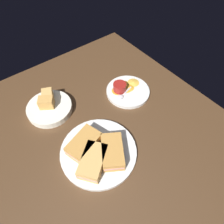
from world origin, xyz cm
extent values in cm
cube|color=#4C331E|center=(0.00, 0.00, -1.50)|extent=(110.00, 110.00, 3.00)
cylinder|color=silver|center=(-1.61, -7.25, 0.80)|extent=(28.81, 28.81, 1.60)
cube|color=#C68C42|center=(-4.79, -2.79, 4.00)|extent=(14.69, 11.17, 4.80)
cube|color=#DB938E|center=(-4.79, -2.79, 4.00)|extent=(14.75, 10.67, 0.80)
cube|color=tan|center=(-6.06, -10.43, 4.00)|extent=(14.94, 13.96, 4.80)
cube|color=#DB938E|center=(-6.06, -10.43, 4.00)|extent=(14.77, 13.63, 0.80)
cube|color=#C68C42|center=(1.58, -11.70, 4.00)|extent=(13.37, 15.05, 4.80)
cube|color=#DB938E|center=(1.58, -11.70, 4.00)|extent=(13.00, 14.94, 0.80)
cylinder|color=navy|center=(1.29, -13.04, 3.57)|extent=(7.29, 7.29, 3.94)
cylinder|color=black|center=(1.29, -13.04, 5.14)|extent=(5.97, 5.97, 0.60)
cube|color=silver|center=(-2.20, -3.79, 1.85)|extent=(2.69, 5.43, 0.40)
ellipsoid|color=silver|center=(-0.26, -8.93, 2.00)|extent=(3.19, 3.77, 0.80)
cylinder|color=silver|center=(27.47, 9.64, 0.80)|extent=(20.43, 20.43, 1.60)
cylinder|color=maroon|center=(24.40, 12.19, 3.55)|extent=(6.12, 6.12, 3.90)
cylinder|color=olive|center=(24.40, 12.19, 5.10)|extent=(5.02, 5.02, 0.60)
cube|color=silver|center=(27.16, 9.56, 1.85)|extent=(5.53, 2.14, 0.40)
ellipsoid|color=silver|center=(21.84, 8.20, 2.00)|extent=(3.65, 2.92, 0.80)
cone|color=gold|center=(28.86, 10.77, 1.90)|extent=(6.64, 6.64, 0.60)
cone|color=gold|center=(28.93, 14.23, 1.90)|extent=(5.65, 5.65, 0.60)
cone|color=gold|center=(32.85, 11.94, 1.90)|extent=(6.54, 6.54, 0.60)
cone|color=gold|center=(27.54, 11.55, 1.90)|extent=(9.33, 9.33, 0.60)
cone|color=orange|center=(23.34, 12.38, 1.90)|extent=(6.17, 6.17, 0.60)
cylinder|color=silver|center=(-6.76, 22.42, 1.50)|extent=(19.45, 19.45, 3.00)
cube|color=tan|center=(-7.11, 22.85, 5.34)|extent=(7.44, 7.01, 4.67)
cube|color=tan|center=(-4.93, 25.86, 5.28)|extent=(6.47, 7.27, 4.56)
camera|label=1|loc=(-17.58, -36.23, 68.51)|focal=31.23mm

